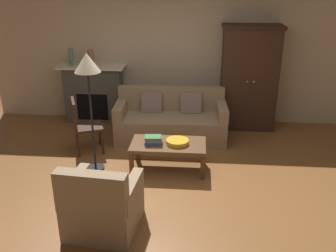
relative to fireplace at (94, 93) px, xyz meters
name	(u,v)px	position (x,y,z in m)	size (l,w,h in m)	color
ground_plane	(161,183)	(1.55, -2.30, -0.57)	(9.60, 9.60, 0.00)	brown
back_wall	(174,49)	(1.55, 0.25, 0.83)	(7.20, 0.10, 2.80)	beige
fireplace	(94,93)	(0.00, 0.00, 0.00)	(1.26, 0.48, 1.12)	#4C4947
armoire	(249,78)	(2.95, -0.08, 0.39)	(1.06, 0.57, 1.91)	#382319
couch	(171,121)	(1.57, -0.72, -0.25)	(1.95, 0.93, 0.86)	#937A5B
coffee_table	(168,147)	(1.61, -1.88, -0.20)	(1.10, 0.60, 0.42)	brown
fruit_bowl	(177,142)	(1.75, -1.89, -0.12)	(0.33, 0.33, 0.06)	gold
book_stack	(153,140)	(1.40, -1.91, -0.09)	(0.26, 0.19, 0.12)	#38569E
mantel_vase_jade	(71,57)	(-0.38, -0.02, 0.71)	(0.09, 0.09, 0.32)	slate
mantel_vase_terracotta	(91,58)	(0.00, -0.02, 0.70)	(0.11, 0.11, 0.30)	#A86042
armchair_near_left	(102,206)	(0.99, -3.38, -0.25)	(0.84, 0.84, 0.88)	#997F60
side_chair_wooden	(82,123)	(0.18, -1.41, -0.06)	(0.57, 0.57, 0.90)	#382319
floor_lamp	(88,70)	(0.52, -1.97, 0.95)	(0.36, 0.36, 1.75)	black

